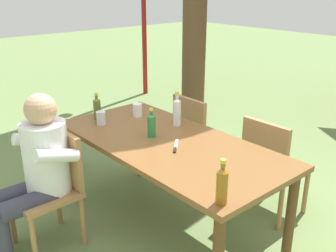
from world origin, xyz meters
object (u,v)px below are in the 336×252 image
Objects in this scene: dining_table at (168,151)px; backpack_by_near_side at (61,152)px; bottle_amber at (222,185)px; cup_white at (137,110)px; bottle_olive at (97,108)px; person_in_white_shirt at (36,167)px; table_knife at (175,147)px; chair_far_right at (271,163)px; bottle_green at (151,124)px; chair_far_left at (198,134)px; bottle_clear at (177,111)px; chair_near_left at (53,183)px; cup_glass at (101,118)px.

backpack_by_near_side is at bearing -172.04° from dining_table.
bottle_amber is 1.54m from cup_white.
bottle_olive is 2.02× the size of cup_white.
person_in_white_shirt is 6.32× the size of table_knife.
chair_far_right is 2.12m from backpack_by_near_side.
bottle_amber reaches higher than bottle_green.
bottle_olive reaches higher than table_knife.
backpack_by_near_side is at bearing 147.49° from person_in_white_shirt.
bottle_green is at bearing -126.29° from chair_far_right.
chair_far_left is at bearing 180.00° from chair_far_right.
backpack_by_near_side is (-0.85, -0.37, -0.59)m from cup_white.
bottle_clear is at bearing -143.36° from chair_far_right.
bottle_olive is 0.63m from bottle_green.
dining_table is 2.17× the size of chair_near_left.
bottle_clear is (-0.21, 0.28, 0.21)m from dining_table.
cup_glass is at bearing -168.82° from table_knife.
cup_white is (-0.60, 0.17, 0.14)m from dining_table.
cup_white reaches higher than chair_far_right.
bottle_green reaches higher than dining_table.
bottle_green is (-1.00, 0.31, -0.02)m from bottle_amber.
cup_white is (-1.03, -0.58, 0.32)m from chair_far_right.
dining_table is 1.53m from backpack_by_near_side.
person_in_white_shirt reaches higher than backpack_by_near_side.
chair_far_left is 0.91m from bottle_green.
cup_glass is (-0.49, -0.15, -0.04)m from bottle_green.
chair_near_left is 1.50m from chair_far_left.
bottle_green is (0.28, -0.79, 0.37)m from chair_far_left.
bottle_green is 0.32m from bottle_clear.
bottle_amber is (1.62, -0.21, 0.01)m from bottle_olive.
dining_table is 16.33× the size of cup_white.
cup_glass is (-0.21, 0.67, 0.16)m from person_in_white_shirt.
cup_white is 0.36m from cup_glass.
chair_far_left is 1.61m from person_in_white_shirt.
dining_table is 0.96m from person_in_white_shirt.
chair_near_left is 0.94m from table_knife.
bottle_clear reaches higher than chair_near_left.
bottle_green is (0.28, 0.71, 0.37)m from chair_near_left.
table_knife is (0.90, 0.10, -0.10)m from bottle_olive.
bottle_olive is at bearing -143.42° from chair_far_right.
bottle_amber reaches higher than chair_near_left.
bottle_clear is at bearing 21.12° from backpack_by_near_side.
dining_table reaches higher than backpack_by_near_side.
bottle_amber is 0.57× the size of backpack_by_near_side.
bottle_green is at bearing 17.33° from cup_glass.
person_in_white_shirt is 0.99m from table_knife.
cup_white is at bearing 164.63° from dining_table.
bottle_clear is at bearing 36.51° from bottle_olive.
person_in_white_shirt is (0.00, -1.61, 0.17)m from chair_far_left.
table_knife is (0.76, 0.15, -0.05)m from cup_glass.
cup_white is at bearing -150.51° from chair_far_right.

